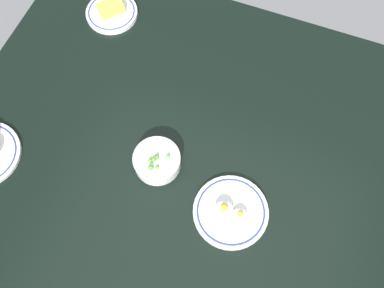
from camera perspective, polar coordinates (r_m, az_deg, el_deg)
name	(u,v)px	position (r cm, az deg, el deg)	size (l,w,h in cm)	color
dining_table	(192,149)	(126.38, 0.00, -0.73)	(141.92, 113.83, 4.00)	black
bowl_peas	(157,161)	(120.23, -4.73, -2.26)	(13.54, 13.54, 6.38)	white
plate_eggs	(230,212)	(117.40, 5.20, -9.07)	(20.74, 20.74, 5.22)	white
plate_cheese	(112,12)	(152.43, -10.78, 17.09)	(17.45, 17.45, 4.87)	white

